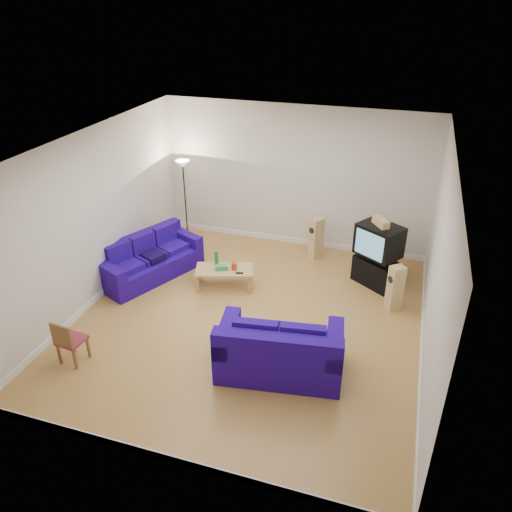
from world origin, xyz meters
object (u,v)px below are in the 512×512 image
(sofa_three_seat, at_px, (148,261))
(coffee_table, at_px, (224,271))
(sofa_loveseat, at_px, (279,354))
(television, at_px, (379,241))
(tv_stand, at_px, (377,272))

(sofa_three_seat, relative_size, coffee_table, 1.90)
(sofa_three_seat, bearing_deg, sofa_loveseat, 82.71)
(sofa_three_seat, xyz_separation_m, sofa_loveseat, (3.39, -2.08, 0.05))
(sofa_loveseat, xyz_separation_m, television, (1.14, 3.17, 0.60))
(sofa_three_seat, distance_m, coffee_table, 1.68)
(coffee_table, bearing_deg, sofa_three_seat, -179.11)
(coffee_table, bearing_deg, television, 20.51)
(coffee_table, xyz_separation_m, television, (2.84, 1.06, 0.61))
(tv_stand, height_order, television, television)
(sofa_three_seat, height_order, television, television)
(sofa_three_seat, relative_size, television, 2.34)
(sofa_three_seat, xyz_separation_m, tv_stand, (4.56, 1.06, -0.03))
(coffee_table, relative_size, tv_stand, 1.37)
(sofa_loveseat, height_order, coffee_table, sofa_loveseat)
(television, bearing_deg, sofa_three_seat, -134.26)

